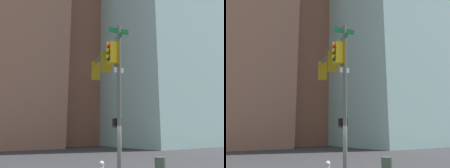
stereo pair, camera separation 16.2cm
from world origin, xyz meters
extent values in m
cylinder|color=#4C514C|center=(0.10, -0.11, 3.59)|extent=(0.19, 0.19, 7.19)
cylinder|color=#4C514C|center=(-0.56, -2.55, 6.50)|extent=(1.44, 4.92, 0.12)
cylinder|color=#4C514C|center=(-0.14, -0.99, 6.05)|extent=(0.35, 1.02, 0.75)
cube|color=#0F6B33|center=(0.10, -0.11, 6.94)|extent=(0.99, 0.29, 0.24)
cube|color=#0F6B33|center=(0.10, -0.11, 6.64)|extent=(0.24, 0.77, 0.24)
cube|color=white|center=(0.10, -0.11, 5.01)|extent=(0.44, 0.15, 0.24)
cube|color=gold|center=(-0.41, -1.99, 5.94)|extent=(0.42, 0.42, 1.00)
cube|color=#7D640C|center=(-0.36, -1.81, 5.94)|extent=(0.54, 0.18, 1.16)
sphere|color=#470A07|center=(-0.46, -2.19, 6.24)|extent=(0.20, 0.20, 0.20)
cylinder|color=gold|center=(-0.48, -2.25, 6.33)|extent=(0.23, 0.10, 0.23)
sphere|color=#4C330A|center=(-0.46, -2.19, 5.94)|extent=(0.20, 0.20, 0.20)
cylinder|color=gold|center=(-0.48, -2.25, 6.03)|extent=(0.23, 0.10, 0.23)
sphere|color=green|center=(-0.46, -2.19, 5.64)|extent=(0.20, 0.20, 0.20)
cylinder|color=gold|center=(-0.48, -2.25, 5.73)|extent=(0.23, 0.10, 0.23)
cube|color=gold|center=(-0.91, -3.87, 5.94)|extent=(0.42, 0.42, 1.00)
cube|color=#7D640C|center=(-0.87, -3.69, 5.94)|extent=(0.54, 0.18, 1.16)
sphere|color=red|center=(-0.97, -4.07, 6.24)|extent=(0.20, 0.20, 0.20)
cylinder|color=gold|center=(-0.99, -4.13, 6.33)|extent=(0.23, 0.10, 0.23)
sphere|color=#4C330A|center=(-0.97, -4.07, 5.94)|extent=(0.20, 0.20, 0.20)
cylinder|color=gold|center=(-0.99, -4.13, 6.03)|extent=(0.23, 0.10, 0.23)
sphere|color=#0A3819|center=(-0.97, -4.07, 5.64)|extent=(0.20, 0.20, 0.20)
cylinder|color=gold|center=(-0.99, -4.13, 5.73)|extent=(0.23, 0.10, 0.23)
cube|color=gold|center=(0.39, -0.18, 5.80)|extent=(0.42, 0.42, 1.00)
cube|color=#7D640C|center=(0.20, -0.13, 5.80)|extent=(0.18, 0.54, 1.16)
sphere|color=red|center=(0.59, -0.24, 6.10)|extent=(0.20, 0.20, 0.20)
cylinder|color=gold|center=(0.65, -0.25, 6.19)|extent=(0.10, 0.23, 0.23)
sphere|color=#4C330A|center=(0.59, -0.24, 5.80)|extent=(0.20, 0.20, 0.20)
cylinder|color=gold|center=(0.65, -0.25, 5.89)|extent=(0.10, 0.23, 0.23)
sphere|color=#0A3819|center=(0.59, -0.24, 5.50)|extent=(0.20, 0.20, 0.20)
cylinder|color=gold|center=(0.65, -0.25, 5.59)|extent=(0.10, 0.23, 0.23)
cube|color=black|center=(0.04, -0.34, 2.63)|extent=(0.41, 0.34, 0.40)
cube|color=#EA5914|center=(0.00, -0.47, 2.63)|extent=(0.25, 0.09, 0.28)
sphere|color=#B2B2B7|center=(-0.18, -1.92, 0.74)|extent=(0.26, 0.26, 0.26)
cylinder|color=#384738|center=(-3.27, -0.98, 0.47)|extent=(0.56, 0.56, 0.95)
cube|color=brown|center=(-3.38, -35.98, 19.94)|extent=(27.69, 15.38, 39.88)
cube|color=#845B47|center=(0.21, -33.08, 24.60)|extent=(17.41, 17.99, 49.21)
camera|label=1|loc=(6.33, 8.05, 2.18)|focal=37.35mm
camera|label=2|loc=(6.20, 8.15, 2.18)|focal=37.35mm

